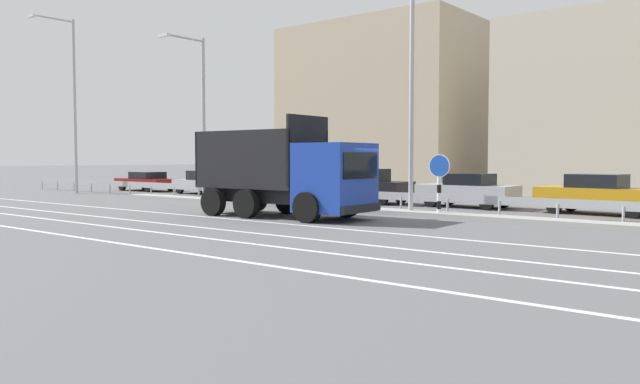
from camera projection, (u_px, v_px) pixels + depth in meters
The scene contains 19 objects.
ground_plane at pixel (349, 218), 22.53m from camera, with size 320.00×320.00×0.00m, color #565659.
lane_strip_0 at pixel (247, 220), 21.69m from camera, with size 59.01×0.16×0.01m, color silver.
lane_strip_1 at pixel (192, 226), 19.79m from camera, with size 59.01×0.16×0.01m, color silver.
lane_strip_2 at pixel (148, 231), 18.51m from camera, with size 59.01×0.16×0.01m, color silver.
lane_strip_3 at pixel (84, 238), 16.90m from camera, with size 59.01×0.16×0.01m, color silver.
median_island at pixel (384, 211), 24.37m from camera, with size 32.45×1.10×0.18m, color gray.
median_guardrail at pixel (401, 198), 25.31m from camera, with size 59.01×0.09×0.78m.
dump_truck at pixel (302, 180), 22.45m from camera, with size 7.06×2.96×3.69m.
median_road_sign at pixel (439, 183), 22.83m from camera, with size 0.85×0.16×2.31m.
street_lamp_0 at pixel (72, 98), 38.01m from camera, with size 0.71×2.72×10.61m.
street_lamp_1 at pixel (200, 110), 30.74m from camera, with size 0.70×2.59×8.08m.
street_lamp_2 at pixel (409, 77), 23.46m from camera, with size 0.71×2.30×9.47m.
parked_car_0 at pixel (147, 181), 41.29m from camera, with size 4.65×1.98×1.27m.
parked_car_1 at pixel (204, 182), 37.62m from camera, with size 4.44×2.18×1.42m.
parked_car_2 at pixel (287, 186), 34.08m from camera, with size 4.14×2.10×1.28m.
parked_car_3 at pixel (369, 186), 30.06m from camera, with size 4.07×1.97×1.66m.
parked_car_4 at pixel (468, 190), 27.41m from camera, with size 4.28×1.99×1.50m.
parked_car_5 at pixel (600, 194), 23.96m from camera, with size 4.77×2.14×1.56m.
background_building_0 at pixel (381, 107), 48.10m from camera, with size 14.51×8.50×12.31m, color tan.
Camera 1 is at (13.25, -18.14, 2.17)m, focal length 35.00 mm.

